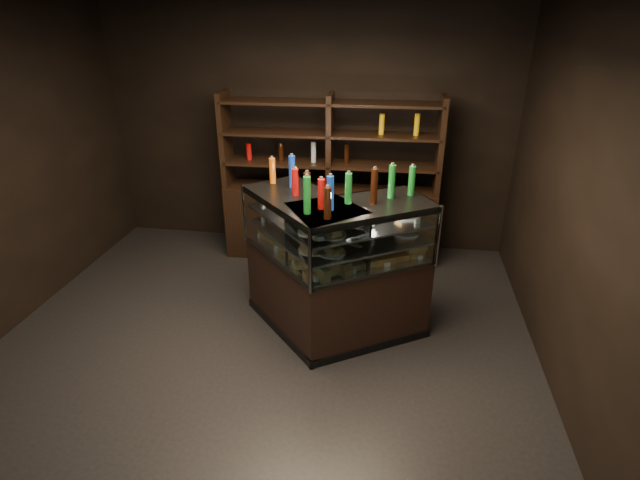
# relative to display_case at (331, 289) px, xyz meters

# --- Properties ---
(ground) EXTENTS (5.00, 5.00, 0.00)m
(ground) POSITION_rel_display_case_xyz_m (-0.59, -0.48, -0.46)
(ground) COLOR black
(ground) RESTS_ON ground
(room_shell) EXTENTS (5.02, 5.02, 3.01)m
(room_shell) POSITION_rel_display_case_xyz_m (-0.59, -0.48, 1.49)
(room_shell) COLOR black
(room_shell) RESTS_ON ground
(display_case) EXTENTS (1.86, 1.34, 1.35)m
(display_case) POSITION_rel_display_case_xyz_m (0.00, 0.00, 0.00)
(display_case) COLOR black
(display_case) RESTS_ON ground
(food_display) EXTENTS (1.53, 0.95, 0.42)m
(food_display) POSITION_rel_display_case_xyz_m (-0.00, -0.01, 0.54)
(food_display) COLOR #D1924B
(food_display) RESTS_ON display_case
(bottles_top) EXTENTS (1.36, 0.81, 0.30)m
(bottles_top) POSITION_rel_display_case_xyz_m (0.00, 0.00, 1.03)
(bottles_top) COLOR #D8590A
(bottles_top) RESTS_ON display_case
(potted_conifer) EXTENTS (0.32, 0.32, 0.69)m
(potted_conifer) POSITION_rel_display_case_xyz_m (0.07, 0.66, -0.06)
(potted_conifer) COLOR black
(potted_conifer) RESTS_ON ground
(back_shelving) EXTENTS (2.54, 0.48, 2.00)m
(back_shelving) POSITION_rel_display_case_xyz_m (-0.23, 1.57, 0.15)
(back_shelving) COLOR black
(back_shelving) RESTS_ON ground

